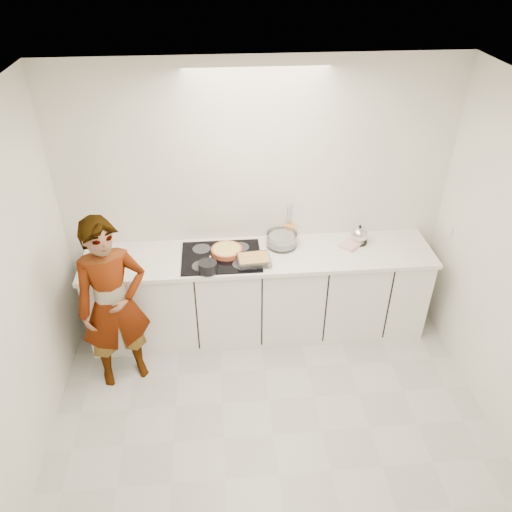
{
  "coord_description": "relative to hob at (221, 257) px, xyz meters",
  "views": [
    {
      "loc": [
        -0.36,
        -2.52,
        3.47
      ],
      "look_at": [
        -0.05,
        1.05,
        1.05
      ],
      "focal_mm": 35.0,
      "sensor_mm": 36.0,
      "label": 1
    }
  ],
  "objects": [
    {
      "name": "baking_dish",
      "position": [
        0.29,
        -0.13,
        0.04
      ],
      "size": [
        0.31,
        0.23,
        0.06
      ],
      "color": "silver",
      "rests_on": "hob"
    },
    {
      "name": "mixing_bowl",
      "position": [
        0.57,
        0.15,
        0.05
      ],
      "size": [
        0.36,
        0.36,
        0.13
      ],
      "color": "silver",
      "rests_on": "countertop"
    },
    {
      "name": "floor",
      "position": [
        0.35,
        -1.26,
        -0.92
      ],
      "size": [
        3.6,
        3.2,
        0.0
      ],
      "primitive_type": "cube",
      "color": "beige",
      "rests_on": "ground"
    },
    {
      "name": "base_cabinets",
      "position": [
        0.35,
        0.02,
        -0.48
      ],
      "size": [
        3.2,
        0.58,
        0.87
      ],
      "primitive_type": "cube",
      "color": "white",
      "rests_on": "floor"
    },
    {
      "name": "tea_towel",
      "position": [
        1.23,
        0.09,
        0.01
      ],
      "size": [
        0.26,
        0.25,
        0.03
      ],
      "primitive_type": "cube",
      "rotation": [
        0.0,
        0.0,
        0.72
      ],
      "color": "white",
      "rests_on": "countertop"
    },
    {
      "name": "kettle",
      "position": [
        1.31,
        0.15,
        0.07
      ],
      "size": [
        0.21,
        0.21,
        0.19
      ],
      "color": "black",
      "rests_on": "countertop"
    },
    {
      "name": "ceiling",
      "position": [
        0.35,
        -1.26,
        1.68
      ],
      "size": [
        3.6,
        3.2,
        0.0
      ],
      "primitive_type": "cube",
      "color": "white",
      "rests_on": "wall_back"
    },
    {
      "name": "saucepan",
      "position": [
        -0.12,
        -0.22,
        0.05
      ],
      "size": [
        0.17,
        0.17,
        0.15
      ],
      "color": "black",
      "rests_on": "hob"
    },
    {
      "name": "utensil_crock",
      "position": [
        0.66,
        0.29,
        0.06
      ],
      "size": [
        0.13,
        0.13,
        0.13
      ],
      "primitive_type": "cylinder",
      "rotation": [
        0.0,
        0.0,
        -0.22
      ],
      "color": "orange",
      "rests_on": "countertop"
    },
    {
      "name": "cook",
      "position": [
        -0.92,
        -0.48,
        -0.1
      ],
      "size": [
        0.69,
        0.57,
        1.63
      ],
      "primitive_type": "imported",
      "rotation": [
        0.0,
        0.0,
        0.35
      ],
      "color": "white",
      "rests_on": "floor"
    },
    {
      "name": "tart_dish",
      "position": [
        0.05,
        0.05,
        0.03
      ],
      "size": [
        0.34,
        0.34,
        0.05
      ],
      "color": "#BA522E",
      "rests_on": "hob"
    },
    {
      "name": "hob",
      "position": [
        0.0,
        0.0,
        0.0
      ],
      "size": [
        0.72,
        0.54,
        0.01
      ],
      "primitive_type": "cube",
      "color": "black",
      "rests_on": "countertop"
    },
    {
      "name": "countertop",
      "position": [
        0.35,
        0.02,
        -0.03
      ],
      "size": [
        3.24,
        0.64,
        0.04
      ],
      "primitive_type": "cube",
      "color": "white",
      "rests_on": "base_cabinets"
    },
    {
      "name": "wall_back",
      "position": [
        0.35,
        0.34,
        0.38
      ],
      "size": [
        3.6,
        0.0,
        2.6
      ],
      "primitive_type": "cube",
      "color": "white",
      "rests_on": "ground"
    }
  ]
}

